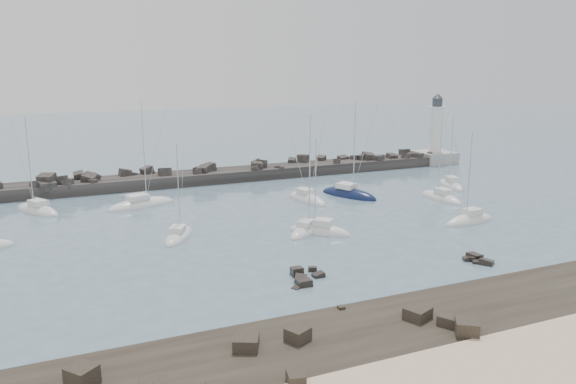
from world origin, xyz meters
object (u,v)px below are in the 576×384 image
(lighthouse, at_px, (435,148))
(sailboat_3, at_px, (141,205))
(sailboat_1, at_px, (37,211))
(sailboat_9, at_px, (441,198))
(sailboat_5, at_px, (307,200))
(sailboat_6, at_px, (307,231))
(sailboat_8, at_px, (470,221))
(sailboat_10, at_px, (451,186))
(sailboat_7, at_px, (349,195))
(sailboat_2, at_px, (179,237))
(sailboat_4, at_px, (320,232))

(lighthouse, relative_size, sailboat_3, 0.93)
(sailboat_1, relative_size, sailboat_9, 1.03)
(sailboat_5, xyz_separation_m, sailboat_6, (-6.79, -14.30, -0.01))
(sailboat_8, xyz_separation_m, sailboat_10, (11.65, 17.81, 0.01))
(sailboat_3, distance_m, sailboat_10, 48.75)
(lighthouse, distance_m, sailboat_10, 23.64)
(sailboat_3, height_order, sailboat_7, sailboat_3)
(lighthouse, height_order, sailboat_9, lighthouse)
(sailboat_1, distance_m, sailboat_2, 24.19)
(lighthouse, distance_m, sailboat_6, 55.73)
(sailboat_4, relative_size, sailboat_10, 0.99)
(sailboat_6, bearing_deg, sailboat_3, 127.77)
(sailboat_7, height_order, sailboat_10, sailboat_7)
(sailboat_10, bearing_deg, sailboat_9, -138.02)
(lighthouse, distance_m, sailboat_1, 74.64)
(sailboat_8, relative_size, sailboat_9, 0.94)
(sailboat_5, bearing_deg, sailboat_4, -109.98)
(sailboat_4, xyz_separation_m, sailboat_8, (19.40, -3.40, 0.00))
(sailboat_6, xyz_separation_m, sailboat_9, (25.31, 7.15, 0.01))
(sailboat_1, relative_size, sailboat_5, 1.00)
(sailboat_4, relative_size, sailboat_7, 0.79)
(lighthouse, bearing_deg, sailboat_7, -148.14)
(sailboat_5, bearing_deg, sailboat_9, -21.14)
(lighthouse, xyz_separation_m, sailboat_9, (-19.17, -26.30, -2.95))
(sailboat_1, height_order, sailboat_3, sailboat_3)
(sailboat_4, height_order, sailboat_9, sailboat_9)
(lighthouse, xyz_separation_m, sailboat_5, (-37.69, -19.14, -2.94))
(sailboat_2, bearing_deg, sailboat_8, -13.32)
(sailboat_1, xyz_separation_m, sailboat_7, (43.26, -8.51, 0.01))
(sailboat_8, bearing_deg, sailboat_3, 145.68)
(sailboat_6, bearing_deg, sailboat_4, -38.72)
(sailboat_4, height_order, sailboat_8, sailboat_8)
(sailboat_2, height_order, sailboat_9, sailboat_9)
(sailboat_6, relative_size, sailboat_8, 0.94)
(sailboat_2, distance_m, sailboat_9, 39.89)
(sailboat_8, bearing_deg, lighthouse, 57.78)
(sailboat_2, bearing_deg, sailboat_3, 95.13)
(sailboat_1, distance_m, sailboat_7, 44.09)
(sailboat_1, bearing_deg, sailboat_10, -8.79)
(sailboat_3, bearing_deg, lighthouse, 12.03)
(sailboat_5, relative_size, sailboat_6, 1.17)
(sailboat_4, bearing_deg, sailboat_7, 50.62)
(sailboat_10, bearing_deg, sailboat_2, -168.50)
(sailboat_9, distance_m, sailboat_10, 9.37)
(sailboat_6, bearing_deg, sailboat_2, 164.85)
(sailboat_6, height_order, sailboat_9, sailboat_9)
(sailboat_1, relative_size, sailboat_6, 1.17)
(sailboat_3, xyz_separation_m, sailboat_8, (36.57, -24.97, 0.02))
(sailboat_1, bearing_deg, sailboat_3, -10.03)
(sailboat_3, bearing_deg, sailboat_8, -34.32)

